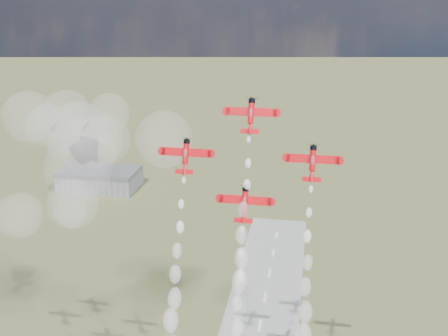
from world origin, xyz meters
name	(u,v)px	position (x,y,z in m)	size (l,w,h in m)	color
hangar	(100,179)	(-120.00, 180.00, 6.50)	(50.00, 28.00, 13.00)	gray
plane_lead	(251,115)	(0.71, 4.40, 94.40)	(12.79, 6.27, 8.54)	red
plane_left	(186,156)	(-15.13, -0.32, 84.37)	(12.79, 6.27, 8.54)	red
plane_right	(312,162)	(16.55, -0.32, 84.37)	(12.79, 6.27, 8.54)	red
plane_slot	(245,204)	(0.71, -5.03, 74.34)	(12.79, 6.27, 8.54)	red
smoke_trail_lead	(238,310)	(0.79, -15.82, 51.06)	(5.18, 25.15, 50.75)	white
drifted_smoke_cloud	(78,150)	(-55.72, 23.26, 76.48)	(65.79, 33.95, 48.73)	white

